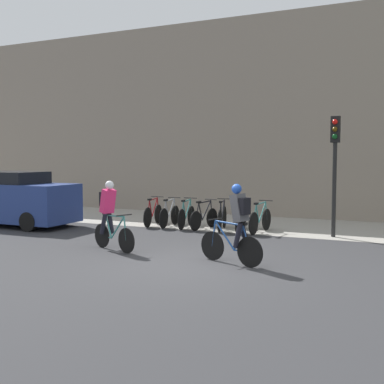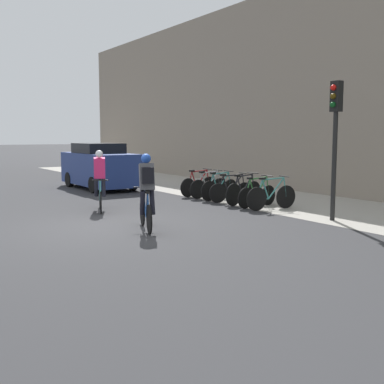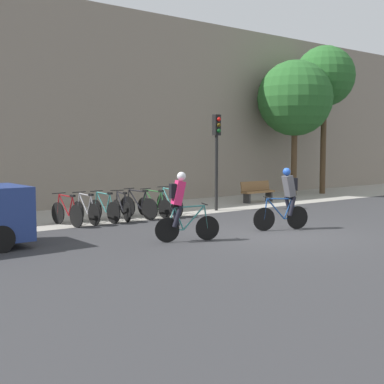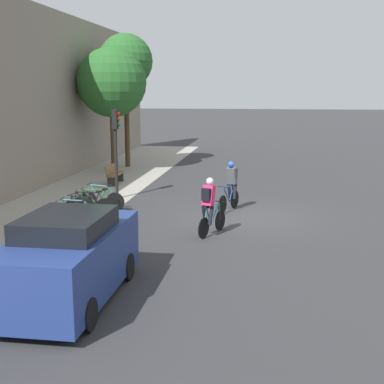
{
  "view_description": "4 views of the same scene",
  "coord_description": "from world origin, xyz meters",
  "px_view_note": "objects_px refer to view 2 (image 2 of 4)",
  "views": [
    {
      "loc": [
        4.29,
        -9.42,
        2.35
      ],
      "look_at": [
        -0.78,
        1.83,
        1.45
      ],
      "focal_mm": 45.0,
      "sensor_mm": 36.0,
      "label": 1
    },
    {
      "loc": [
        10.5,
        -4.72,
        2.19
      ],
      "look_at": [
        0.36,
        2.03,
        0.74
      ],
      "focal_mm": 45.0,
      "sensor_mm": 36.0,
      "label": 2
    },
    {
      "loc": [
        -10.61,
        -9.76,
        2.41
      ],
      "look_at": [
        -1.48,
        1.72,
        1.12
      ],
      "focal_mm": 50.0,
      "sensor_mm": 36.0,
      "label": 3
    },
    {
      "loc": [
        -17.92,
        -1.04,
        4.31
      ],
      "look_at": [
        -1.24,
        1.49,
        1.05
      ],
      "focal_mm": 50.0,
      "sensor_mm": 36.0,
      "label": 4
    }
  ],
  "objects_px": {
    "cyclist_grey": "(146,190)",
    "parked_bike_4": "(244,191)",
    "parked_bike_3": "(231,190)",
    "parked_bike_6": "(271,196)",
    "parked_bike_0": "(198,185)",
    "parked_bike_1": "(209,187)",
    "parked_car": "(100,167)",
    "cyclist_pink": "(100,178)",
    "parked_bike_5": "(257,194)",
    "traffic_light_pole": "(335,125)",
    "parked_bike_2": "(220,188)"
  },
  "relations": [
    {
      "from": "cyclist_grey",
      "to": "parked_bike_4",
      "type": "bearing_deg",
      "value": 114.3
    },
    {
      "from": "parked_bike_3",
      "to": "parked_bike_6",
      "type": "relative_size",
      "value": 0.91
    },
    {
      "from": "parked_bike_0",
      "to": "parked_bike_3",
      "type": "xyz_separation_m",
      "value": [
        1.9,
        -0.0,
        -0.01
      ]
    },
    {
      "from": "cyclist_grey",
      "to": "parked_bike_4",
      "type": "xyz_separation_m",
      "value": [
        -2.07,
        4.58,
        -0.53
      ]
    },
    {
      "from": "parked_bike_1",
      "to": "parked_bike_3",
      "type": "bearing_deg",
      "value": -0.03
    },
    {
      "from": "parked_car",
      "to": "parked_bike_1",
      "type": "bearing_deg",
      "value": 21.94
    },
    {
      "from": "cyclist_grey",
      "to": "parked_bike_0",
      "type": "bearing_deg",
      "value": 135.14
    },
    {
      "from": "parked_bike_4",
      "to": "parked_bike_1",
      "type": "bearing_deg",
      "value": 180.0
    },
    {
      "from": "parked_bike_4",
      "to": "cyclist_pink",
      "type": "bearing_deg",
      "value": -109.16
    },
    {
      "from": "cyclist_pink",
      "to": "parked_bike_5",
      "type": "xyz_separation_m",
      "value": [
        2.1,
        4.22,
        -0.56
      ]
    },
    {
      "from": "cyclist_grey",
      "to": "parked_bike_1",
      "type": "distance_m",
      "value": 6.08
    },
    {
      "from": "parked_bike_3",
      "to": "traffic_light_pole",
      "type": "xyz_separation_m",
      "value": [
        4.1,
        0.07,
        2.06
      ]
    },
    {
      "from": "parked_bike_1",
      "to": "parked_bike_0",
      "type": "bearing_deg",
      "value": -179.97
    },
    {
      "from": "cyclist_pink",
      "to": "parked_bike_0",
      "type": "height_order",
      "value": "cyclist_pink"
    },
    {
      "from": "parked_bike_1",
      "to": "parked_car",
      "type": "height_order",
      "value": "parked_car"
    },
    {
      "from": "cyclist_pink",
      "to": "cyclist_grey",
      "type": "height_order",
      "value": "cyclist_grey"
    },
    {
      "from": "cyclist_pink",
      "to": "parked_bike_0",
      "type": "bearing_deg",
      "value": 104.19
    },
    {
      "from": "parked_bike_4",
      "to": "parked_car",
      "type": "height_order",
      "value": "parked_car"
    },
    {
      "from": "parked_bike_3",
      "to": "parked_car",
      "type": "bearing_deg",
      "value": -162.24
    },
    {
      "from": "parked_bike_2",
      "to": "parked_bike_5",
      "type": "height_order",
      "value": "parked_bike_2"
    },
    {
      "from": "parked_bike_1",
      "to": "parked_bike_2",
      "type": "relative_size",
      "value": 0.99
    },
    {
      "from": "parked_bike_6",
      "to": "cyclist_grey",
      "type": "bearing_deg",
      "value": -80.06
    },
    {
      "from": "parked_bike_6",
      "to": "traffic_light_pole",
      "type": "distance_m",
      "value": 3.0
    },
    {
      "from": "parked_bike_1",
      "to": "parked_bike_6",
      "type": "height_order",
      "value": "parked_bike_6"
    },
    {
      "from": "parked_bike_1",
      "to": "parked_car",
      "type": "relative_size",
      "value": 0.38
    },
    {
      "from": "parked_bike_5",
      "to": "parked_bike_6",
      "type": "bearing_deg",
      "value": 0.08
    },
    {
      "from": "parked_bike_1",
      "to": "parked_bike_3",
      "type": "xyz_separation_m",
      "value": [
        1.26,
        -0.0,
        -0.01
      ]
    },
    {
      "from": "parked_bike_1",
      "to": "parked_bike_2",
      "type": "distance_m",
      "value": 0.63
    },
    {
      "from": "parked_car",
      "to": "cyclist_pink",
      "type": "bearing_deg",
      "value": -22.75
    },
    {
      "from": "cyclist_pink",
      "to": "parked_bike_5",
      "type": "height_order",
      "value": "cyclist_pink"
    },
    {
      "from": "cyclist_grey",
      "to": "traffic_light_pole",
      "type": "distance_m",
      "value": 5.08
    },
    {
      "from": "parked_bike_6",
      "to": "parked_bike_1",
      "type": "bearing_deg",
      "value": 179.99
    },
    {
      "from": "parked_bike_2",
      "to": "parked_bike_3",
      "type": "bearing_deg",
      "value": -0.06
    },
    {
      "from": "parked_bike_4",
      "to": "traffic_light_pole",
      "type": "distance_m",
      "value": 4.02
    },
    {
      "from": "parked_bike_2",
      "to": "parked_bike_6",
      "type": "relative_size",
      "value": 0.94
    },
    {
      "from": "cyclist_pink",
      "to": "cyclist_grey",
      "type": "bearing_deg",
      "value": -5.78
    },
    {
      "from": "parked_bike_4",
      "to": "parked_bike_6",
      "type": "distance_m",
      "value": 1.26
    },
    {
      "from": "parked_bike_5",
      "to": "parked_bike_6",
      "type": "distance_m",
      "value": 0.63
    },
    {
      "from": "parked_bike_2",
      "to": "parked_bike_6",
      "type": "bearing_deg",
      "value": -0.02
    },
    {
      "from": "cyclist_pink",
      "to": "parked_car",
      "type": "distance_m",
      "value": 5.8
    },
    {
      "from": "parked_bike_5",
      "to": "parked_bike_3",
      "type": "bearing_deg",
      "value": 179.95
    },
    {
      "from": "cyclist_grey",
      "to": "parked_bike_4",
      "type": "relative_size",
      "value": 1.04
    },
    {
      "from": "parked_bike_2",
      "to": "parked_bike_4",
      "type": "height_order",
      "value": "parked_bike_4"
    },
    {
      "from": "parked_bike_5",
      "to": "parked_car",
      "type": "bearing_deg",
      "value": -165.13
    },
    {
      "from": "parked_bike_2",
      "to": "parked_bike_3",
      "type": "distance_m",
      "value": 0.63
    },
    {
      "from": "parked_bike_2",
      "to": "parked_car",
      "type": "xyz_separation_m",
      "value": [
        -5.55,
        -1.98,
        0.5
      ]
    },
    {
      "from": "parked_bike_0",
      "to": "parked_bike_1",
      "type": "distance_m",
      "value": 0.63
    },
    {
      "from": "parked_bike_2",
      "to": "parked_bike_5",
      "type": "distance_m",
      "value": 1.9
    },
    {
      "from": "parked_bike_4",
      "to": "parked_car",
      "type": "xyz_separation_m",
      "value": [
        -6.81,
        -1.98,
        0.48
      ]
    },
    {
      "from": "cyclist_grey",
      "to": "parked_bike_4",
      "type": "distance_m",
      "value": 5.05
    }
  ]
}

